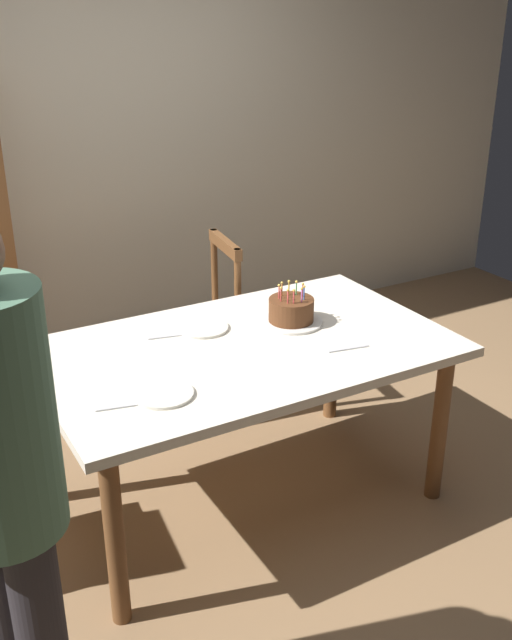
% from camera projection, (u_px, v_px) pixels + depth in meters
% --- Properties ---
extents(ground, '(6.40, 6.40, 0.00)m').
position_uv_depth(ground, '(246.00, 496.00, 3.32)').
color(ground, '#93704C').
extents(back_wall, '(6.40, 0.10, 2.60)m').
position_uv_depth(back_wall, '(92.00, 143.00, 4.28)').
color(back_wall, beige).
rests_on(back_wall, ground).
extents(dining_table, '(1.68, 1.01, 0.76)m').
position_uv_depth(dining_table, '(246.00, 363.00, 3.06)').
color(dining_table, silver).
rests_on(dining_table, ground).
extents(birthday_cake, '(0.28, 0.28, 0.18)m').
position_uv_depth(birthday_cake, '(291.00, 312.00, 3.21)').
color(birthday_cake, silver).
rests_on(birthday_cake, dining_table).
extents(plate_near_celebrant, '(0.22, 0.22, 0.01)m').
position_uv_depth(plate_near_celebrant, '(163.00, 394.00, 2.63)').
color(plate_near_celebrant, silver).
rests_on(plate_near_celebrant, dining_table).
extents(plate_far_side, '(0.22, 0.22, 0.01)m').
position_uv_depth(plate_far_side, '(203.00, 328.00, 3.16)').
color(plate_far_side, silver).
rests_on(plate_far_side, dining_table).
extents(fork_near_celebrant, '(0.18, 0.05, 0.01)m').
position_uv_depth(fork_near_celebrant, '(121.00, 407.00, 2.55)').
color(fork_near_celebrant, silver).
rests_on(fork_near_celebrant, dining_table).
extents(fork_far_side, '(0.18, 0.06, 0.01)m').
position_uv_depth(fork_far_side, '(169.00, 336.00, 3.09)').
color(fork_far_side, silver).
rests_on(fork_far_side, dining_table).
extents(fork_near_guest, '(0.18, 0.05, 0.01)m').
position_uv_depth(fork_near_guest, '(348.00, 349.00, 2.98)').
color(fork_near_guest, silver).
rests_on(fork_near_guest, dining_table).
extents(chair_spindle_back, '(0.49, 0.49, 0.95)m').
position_uv_depth(chair_spindle_back, '(196.00, 332.00, 3.87)').
color(chair_spindle_back, tan).
rests_on(chair_spindle_back, ground).
extents(person_celebrant, '(0.32, 0.32, 1.64)m').
position_uv_depth(person_celebrant, '(1.00, 482.00, 1.87)').
color(person_celebrant, '#262328').
rests_on(person_celebrant, ground).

